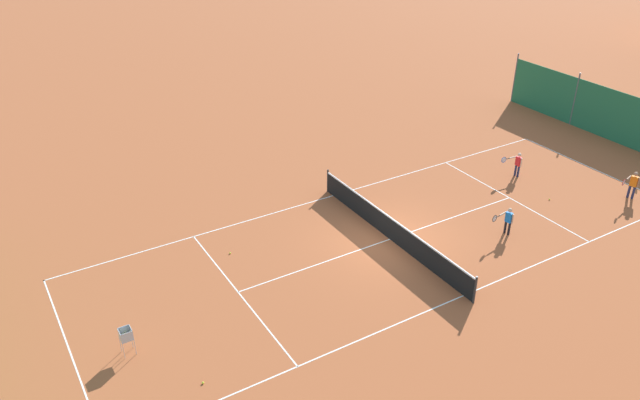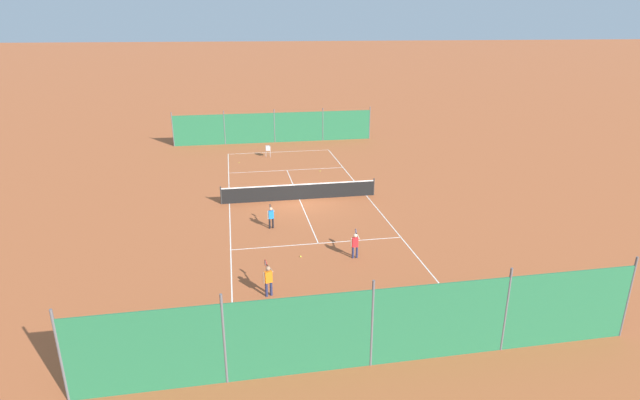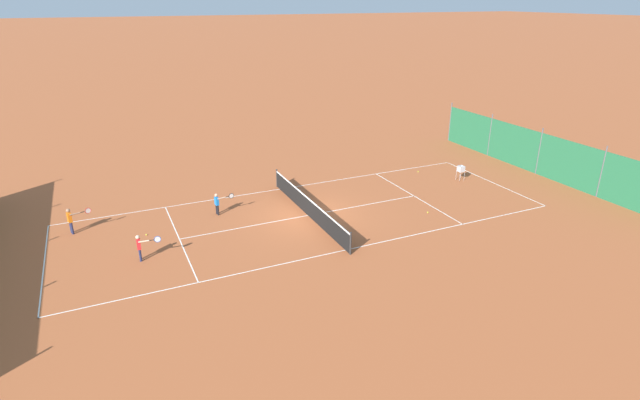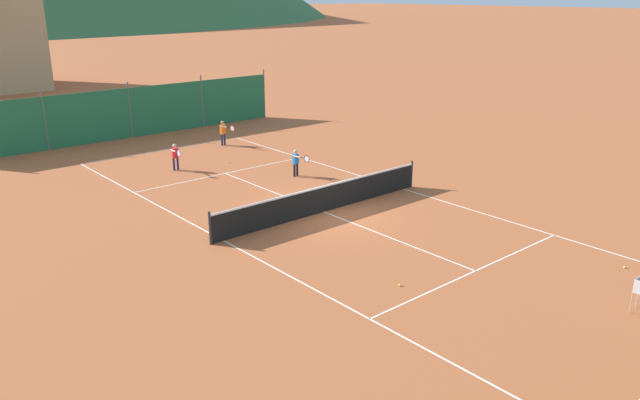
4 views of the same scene
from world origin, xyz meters
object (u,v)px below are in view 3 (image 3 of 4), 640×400
tennis_net (308,206)px  player_far_service (140,246)px  tennis_ball_by_net_left (428,212)px  tennis_ball_mid_court (146,235)px  tennis_ball_far_corner (418,171)px  player_near_service (218,202)px  player_near_baseline (71,219)px  ball_hopper (461,170)px

tennis_net → player_far_service: 8.27m
tennis_ball_by_net_left → tennis_ball_mid_court: size_ratio=1.00×
tennis_ball_far_corner → tennis_ball_mid_court: bearing=97.7°
player_far_service → tennis_net: bearing=-80.7°
player_far_service → tennis_ball_by_net_left: bearing=-93.9°
player_far_service → player_near_service: (3.36, -4.09, -0.01)m
player_near_service → tennis_ball_mid_court: 3.83m
player_far_service → player_near_baseline: bearing=32.9°
tennis_ball_by_net_left → tennis_net: bearing=68.2°
tennis_ball_by_net_left → tennis_ball_far_corner: 6.49m
tennis_ball_far_corner → player_near_service: bearing=95.6°
tennis_net → tennis_ball_mid_court: size_ratio=139.09×
player_near_service → ball_hopper: player_near_service is taller
tennis_ball_far_corner → player_near_baseline: bearing=91.7°
tennis_net → tennis_ball_mid_court: bearing=82.4°
tennis_ball_mid_court → tennis_net: bearing=-97.6°
player_far_service → player_near_baseline: (4.05, 2.62, 0.05)m
player_near_service → tennis_ball_far_corner: bearing=-84.4°
tennis_ball_mid_court → tennis_ball_far_corner: bearing=-82.3°
player_near_baseline → ball_hopper: 21.25m
tennis_ball_mid_court → tennis_ball_by_net_left: bearing=-103.9°
player_near_service → player_near_baseline: bearing=84.2°
player_near_service → tennis_ball_mid_court: (-0.99, 3.65, -0.63)m
tennis_ball_by_net_left → ball_hopper: bearing=-55.2°
ball_hopper → tennis_net: bearing=95.5°
player_near_baseline → player_near_service: bearing=-95.8°
player_near_baseline → tennis_ball_mid_court: size_ratio=18.86×
tennis_net → player_far_service: player_far_service is taller
player_near_baseline → tennis_ball_far_corner: bearing=-88.3°
tennis_ball_mid_court → player_near_baseline: bearing=61.4°
player_near_service → tennis_ball_far_corner: 13.14m
player_near_service → tennis_ball_mid_court: bearing=105.1°
tennis_ball_mid_court → tennis_ball_far_corner: size_ratio=1.00×
tennis_net → player_near_baseline: 11.11m
player_near_service → player_near_baseline: size_ratio=0.91×
player_far_service → player_near_baseline: 4.82m
player_near_service → tennis_ball_by_net_left: bearing=-113.8°
player_near_service → tennis_ball_by_net_left: (-4.30, -9.75, -0.63)m
tennis_net → tennis_ball_far_corner: tennis_net is taller
player_near_baseline → tennis_ball_far_corner: player_near_baseline is taller
player_far_service → player_near_baseline: size_ratio=0.93×
tennis_ball_by_net_left → player_near_baseline: bearing=73.2°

